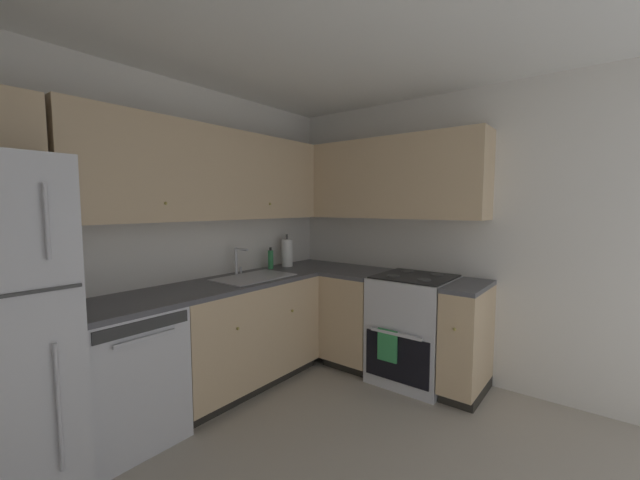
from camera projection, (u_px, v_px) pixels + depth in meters
wall_back at (167, 241)px, 2.92m from camera, size 3.52×0.05×2.46m
wall_right at (468, 238)px, 3.20m from camera, size 0.05×3.56×2.46m
dishwasher at (122, 375)px, 2.38m from camera, size 0.60×0.63×0.86m
lower_cabinets_back at (241, 334)px, 3.14m from camera, size 1.32×0.62×0.86m
countertop_back at (240, 282)px, 3.10m from camera, size 2.53×0.60×0.03m
lower_cabinets_right at (392, 326)px, 3.35m from camera, size 0.62×1.37×0.86m
countertop_right at (393, 277)px, 3.31m from camera, size 0.60×1.37×0.03m
oven_range at (414, 328)px, 3.24m from camera, size 0.68×0.62×1.05m
upper_cabinets_back at (211, 175)px, 2.98m from camera, size 2.21×0.34×0.71m
upper_cabinets_right at (379, 179)px, 3.48m from camera, size 0.32×1.92×0.71m
sink at (254, 282)px, 3.18m from camera, size 0.65×0.40×0.10m
faucet at (238, 259)px, 3.30m from camera, size 0.07×0.16×0.24m
soap_bottle at (271, 259)px, 3.61m from camera, size 0.05×0.05×0.21m
paper_towel_roll at (287, 253)px, 3.76m from camera, size 0.11×0.11×0.33m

